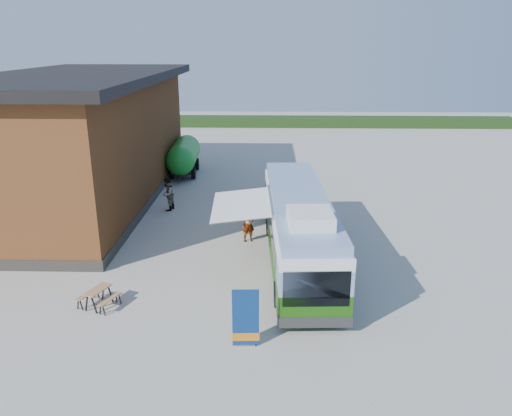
{
  "coord_description": "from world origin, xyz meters",
  "views": [
    {
      "loc": [
        0.44,
        -18.8,
        9.2
      ],
      "look_at": [
        -0.17,
        4.41,
        1.4
      ],
      "focal_mm": 35.0,
      "sensor_mm": 36.0,
      "label": 1
    }
  ],
  "objects_px": {
    "banner": "(246,323)",
    "person_a": "(248,224)",
    "slurry_tanker": "(184,155)",
    "bus": "(299,226)",
    "picnic_table": "(98,293)",
    "person_b": "(167,194)"
  },
  "relations": [
    {
      "from": "banner",
      "to": "picnic_table",
      "type": "bearing_deg",
      "value": 154.25
    },
    {
      "from": "picnic_table",
      "to": "banner",
      "type": "bearing_deg",
      "value": -2.02
    },
    {
      "from": "person_a",
      "to": "slurry_tanker",
      "type": "height_order",
      "value": "slurry_tanker"
    },
    {
      "from": "person_b",
      "to": "slurry_tanker",
      "type": "xyz_separation_m",
      "value": [
        -0.38,
        8.13,
        0.47
      ]
    },
    {
      "from": "banner",
      "to": "picnic_table",
      "type": "relative_size",
      "value": 1.3
    },
    {
      "from": "bus",
      "to": "picnic_table",
      "type": "relative_size",
      "value": 7.67
    },
    {
      "from": "banner",
      "to": "person_a",
      "type": "bearing_deg",
      "value": 89.15
    },
    {
      "from": "bus",
      "to": "slurry_tanker",
      "type": "distance_m",
      "value": 16.75
    },
    {
      "from": "bus",
      "to": "person_a",
      "type": "height_order",
      "value": "bus"
    },
    {
      "from": "person_a",
      "to": "bus",
      "type": "bearing_deg",
      "value": -65.67
    },
    {
      "from": "person_a",
      "to": "slurry_tanker",
      "type": "relative_size",
      "value": 0.26
    },
    {
      "from": "person_b",
      "to": "banner",
      "type": "bearing_deg",
      "value": 34.48
    },
    {
      "from": "picnic_table",
      "to": "person_a",
      "type": "bearing_deg",
      "value": 72.06
    },
    {
      "from": "bus",
      "to": "slurry_tanker",
      "type": "height_order",
      "value": "bus"
    },
    {
      "from": "picnic_table",
      "to": "person_a",
      "type": "height_order",
      "value": "person_a"
    },
    {
      "from": "picnic_table",
      "to": "slurry_tanker",
      "type": "relative_size",
      "value": 0.23
    },
    {
      "from": "picnic_table",
      "to": "person_b",
      "type": "bearing_deg",
      "value": 108.95
    },
    {
      "from": "person_b",
      "to": "picnic_table",
      "type": "bearing_deg",
      "value": 11.48
    },
    {
      "from": "person_b",
      "to": "slurry_tanker",
      "type": "bearing_deg",
      "value": -163.72
    },
    {
      "from": "banner",
      "to": "person_a",
      "type": "height_order",
      "value": "banner"
    },
    {
      "from": "bus",
      "to": "picnic_table",
      "type": "bearing_deg",
      "value": -154.19
    },
    {
      "from": "bus",
      "to": "picnic_table",
      "type": "height_order",
      "value": "bus"
    }
  ]
}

